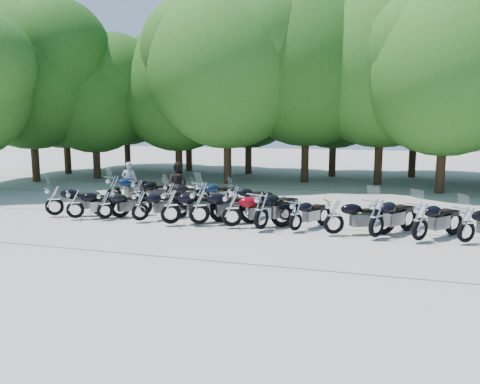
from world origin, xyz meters
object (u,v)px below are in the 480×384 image
(motorcycle_11, at_px, (420,220))
(motorcycle_13, at_px, (114,189))
(motorcycle_12, at_px, (467,223))
(motorcycle_17, at_px, (234,198))
(motorcycle_3, at_px, (140,205))
(motorcycle_14, at_px, (138,192))
(motorcycle_2, at_px, (105,204))
(motorcycle_8, at_px, (296,214))
(motorcycle_4, at_px, (171,206))
(motorcycle_10, at_px, (377,217))
(motorcycle_16, at_px, (202,195))
(rider_1, at_px, (178,184))
(motorcycle_5, at_px, (199,206))
(motorcycle_9, at_px, (334,216))
(rider_0, at_px, (129,182))
(motorcycle_7, at_px, (261,210))
(motorcycle_1, at_px, (75,203))
(motorcycle_0, at_px, (54,200))
(motorcycle_6, at_px, (232,209))
(motorcycle_15, at_px, (170,194))

(motorcycle_11, distance_m, motorcycle_13, 12.16)
(motorcycle_12, relative_size, motorcycle_17, 1.06)
(motorcycle_3, height_order, motorcycle_14, motorcycle_14)
(motorcycle_2, xyz_separation_m, motorcycle_8, (6.87, 0.09, -0.00))
(motorcycle_4, xyz_separation_m, motorcycle_10, (6.70, 0.04, -0.01))
(motorcycle_17, bearing_deg, motorcycle_13, 45.77)
(motorcycle_16, xyz_separation_m, rider_1, (-1.39, 0.84, 0.27))
(motorcycle_8, height_order, motorcycle_10, motorcycle_10)
(motorcycle_5, bearing_deg, motorcycle_9, -123.32)
(rider_0, bearing_deg, motorcycle_11, 137.70)
(motorcycle_9, relative_size, motorcycle_11, 0.96)
(motorcycle_7, distance_m, motorcycle_17, 3.16)
(motorcycle_9, height_order, rider_1, rider_1)
(motorcycle_7, relative_size, motorcycle_11, 1.07)
(motorcycle_1, relative_size, motorcycle_16, 0.94)
(motorcycle_3, bearing_deg, motorcycle_7, -140.18)
(motorcycle_0, xyz_separation_m, rider_1, (3.44, 3.47, 0.26))
(motorcycle_2, bearing_deg, motorcycle_6, -141.04)
(motorcycle_6, bearing_deg, motorcycle_7, -119.94)
(motorcycle_14, xyz_separation_m, motorcycle_15, (1.43, 0.03, -0.04))
(motorcycle_1, relative_size, motorcycle_17, 1.04)
(motorcycle_14, bearing_deg, motorcycle_6, -172.40)
(motorcycle_9, bearing_deg, rider_1, 38.74)
(motorcycle_2, distance_m, motorcycle_11, 10.58)
(motorcycle_10, distance_m, motorcycle_12, 2.50)
(motorcycle_12, bearing_deg, rider_0, 36.57)
(motorcycle_2, xyz_separation_m, rider_0, (-1.20, 3.89, 0.29))
(motorcycle_0, height_order, motorcycle_3, motorcycle_0)
(motorcycle_9, xyz_separation_m, motorcycle_17, (-4.04, 2.61, -0.05))
(motorcycle_13, bearing_deg, motorcycle_12, -163.13)
(motorcycle_5, bearing_deg, motorcycle_8, -121.58)
(motorcycle_7, bearing_deg, motorcycle_11, -159.02)
(motorcycle_6, xyz_separation_m, motorcycle_17, (-0.70, 2.53, -0.08))
(motorcycle_16, xyz_separation_m, motorcycle_17, (1.33, -0.02, -0.06))
(motorcycle_6, bearing_deg, motorcycle_16, 15.05)
(motorcycle_0, xyz_separation_m, motorcycle_1, (1.04, -0.21, -0.04))
(motorcycle_17, distance_m, rider_1, 2.88)
(motorcycle_4, distance_m, rider_0, 5.59)
(motorcycle_7, xyz_separation_m, rider_0, (-6.98, 3.96, 0.16))
(motorcycle_0, height_order, motorcycle_8, motorcycle_0)
(motorcycle_1, distance_m, motorcycle_9, 9.17)
(motorcycle_8, xyz_separation_m, rider_0, (-8.07, 3.79, 0.29))
(motorcycle_11, distance_m, rider_1, 9.93)
(motorcycle_2, distance_m, motorcycle_10, 9.36)
(motorcycle_1, height_order, motorcycle_3, motorcycle_3)
(motorcycle_5, height_order, motorcycle_8, motorcycle_5)
(motorcycle_1, distance_m, motorcycle_15, 3.77)
(motorcycle_8, height_order, motorcycle_14, motorcycle_14)
(motorcycle_0, distance_m, motorcycle_9, 10.21)
(motorcycle_0, relative_size, rider_0, 1.33)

